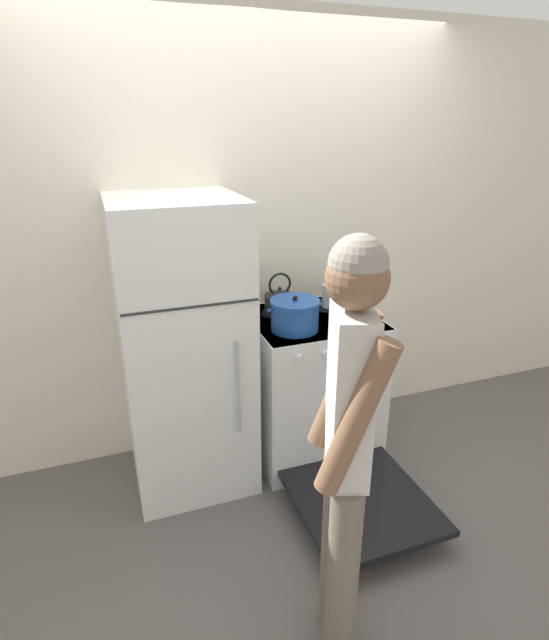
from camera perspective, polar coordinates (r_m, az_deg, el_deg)
The scene contains 8 objects.
ground_plane at distance 3.52m, azimuth -2.89°, elevation -12.10°, with size 14.00×14.00×0.00m, color #5B5654.
wall_back at distance 3.03m, azimuth -3.52°, elevation 8.63°, with size 10.00×0.06×2.55m.
refrigerator at distance 2.76m, azimuth -10.26°, elevation -3.27°, with size 0.65×0.68×1.62m.
stove_range at distance 3.09m, azimuth 4.38°, elevation -7.76°, with size 0.73×1.38×0.90m.
dutch_oven_pot at distance 2.72m, azimuth 2.34°, elevation 0.60°, with size 0.31×0.27×0.20m.
tea_kettle at distance 2.96m, azimuth 0.64°, elevation 2.21°, with size 0.23×0.18×0.25m.
utensil_jar at distance 3.09m, azimuth 6.44°, elevation 2.88°, with size 0.11×0.11×0.29m.
person at distance 1.77m, azimuth 8.27°, elevation -13.56°, with size 0.34×0.39×1.66m.
Camera 1 is at (-0.83, -2.80, 1.97)m, focal length 28.00 mm.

